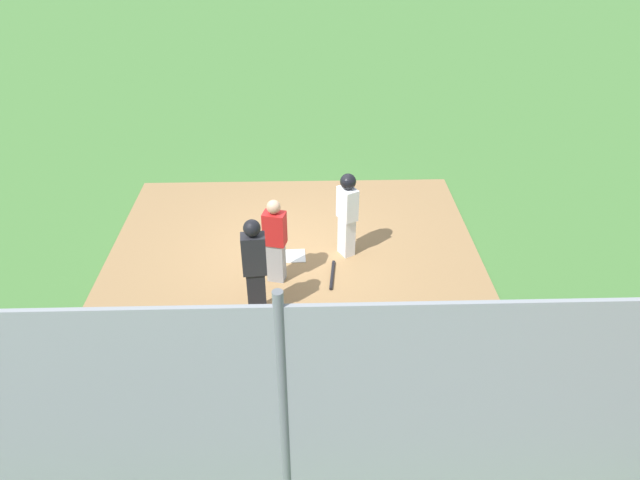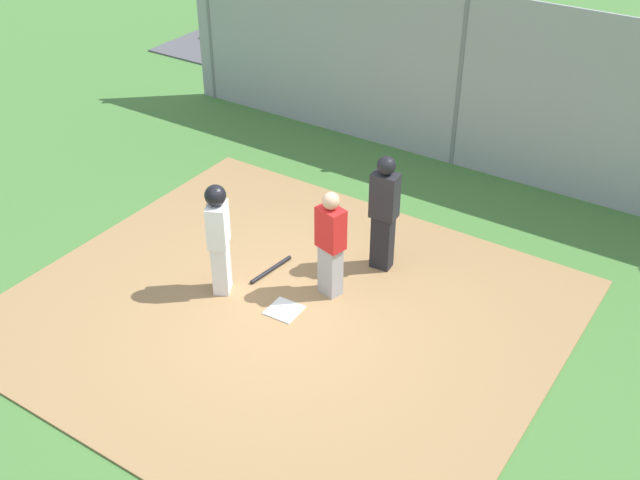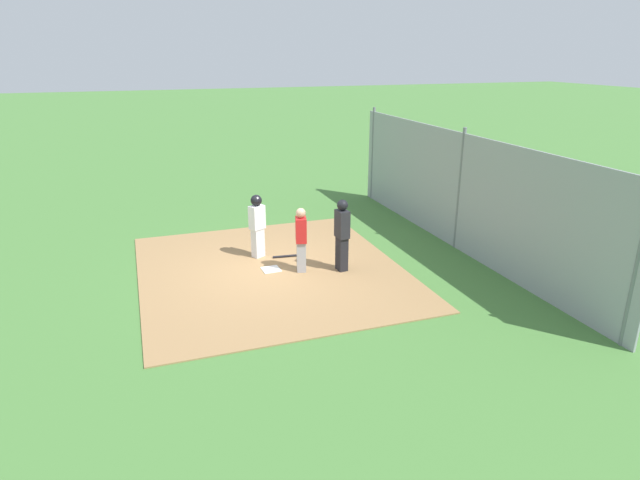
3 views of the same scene
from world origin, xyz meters
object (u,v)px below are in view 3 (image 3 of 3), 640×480
at_px(home_plate, 271,269).
at_px(umpire, 342,233).
at_px(runner, 257,222).
at_px(baseball_bat, 288,256).
at_px(parked_car_red, 454,173).
at_px(catcher, 301,239).

bearing_deg(home_plate, umpire, -109.08).
xyz_separation_m(umpire, runner, (1.60, 1.77, 0.01)).
bearing_deg(home_plate, baseball_bat, -42.91).
bearing_deg(baseball_bat, parked_car_red, -141.47).
xyz_separation_m(home_plate, parked_car_red, (6.08, -9.15, 0.57)).
height_order(umpire, parked_car_red, umpire).
bearing_deg(catcher, umpire, 177.99).
bearing_deg(runner, parked_car_red, 90.33).
bearing_deg(runner, baseball_bat, 39.61).
height_order(runner, baseball_bat, runner).
distance_m(umpire, parked_car_red, 10.01).
xyz_separation_m(home_plate, catcher, (-0.30, -0.71, 0.84)).
bearing_deg(baseball_bat, catcher, 99.07).
xyz_separation_m(catcher, runner, (1.31, 0.80, 0.14)).
height_order(home_plate, catcher, catcher).
relative_size(catcher, umpire, 0.89).
xyz_separation_m(runner, parked_car_red, (5.07, -9.23, -0.40)).
distance_m(runner, baseball_bat, 1.25).
distance_m(home_plate, catcher, 1.14).
relative_size(home_plate, parked_car_red, 0.10).
height_order(home_plate, baseball_bat, baseball_bat).
distance_m(home_plate, umpire, 2.03).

